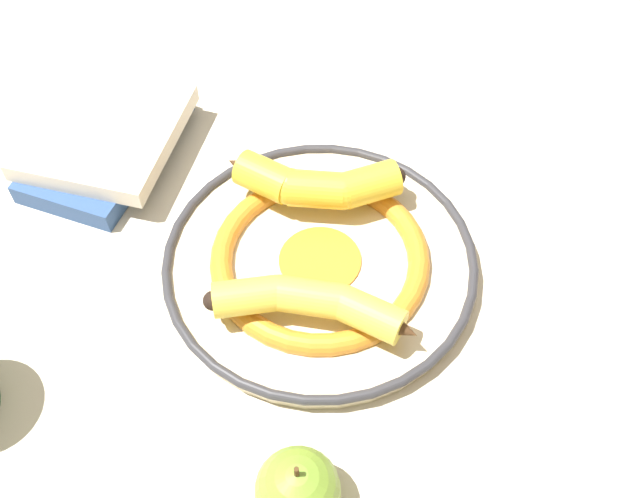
% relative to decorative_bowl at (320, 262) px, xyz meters
% --- Properties ---
extents(ground_plane, '(2.80, 2.80, 0.00)m').
position_rel_decorative_bowl_xyz_m(ground_plane, '(0.02, 0.03, -0.01)').
color(ground_plane, beige).
extents(decorative_bowl, '(0.32, 0.32, 0.03)m').
position_rel_decorative_bowl_xyz_m(decorative_bowl, '(0.00, 0.00, 0.00)').
color(decorative_bowl, beige).
rests_on(decorative_bowl, ground_plane).
extents(banana_a, '(0.14, 0.15, 0.04)m').
position_rel_decorative_bowl_xyz_m(banana_a, '(0.04, 0.06, 0.04)').
color(banana_a, yellow).
rests_on(banana_a, decorative_bowl).
extents(banana_b, '(0.14, 0.17, 0.03)m').
position_rel_decorative_bowl_xyz_m(banana_b, '(-0.05, -0.05, 0.03)').
color(banana_b, yellow).
rests_on(banana_b, decorative_bowl).
extents(book_stack, '(0.24, 0.23, 0.05)m').
position_rel_decorative_bowl_xyz_m(book_stack, '(-0.08, 0.28, 0.01)').
color(book_stack, '#2D4C84').
rests_on(book_stack, ground_plane).
extents(apple, '(0.07, 0.07, 0.08)m').
position_rel_decorative_bowl_xyz_m(apple, '(-0.17, -0.17, 0.02)').
color(apple, olive).
rests_on(apple, ground_plane).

